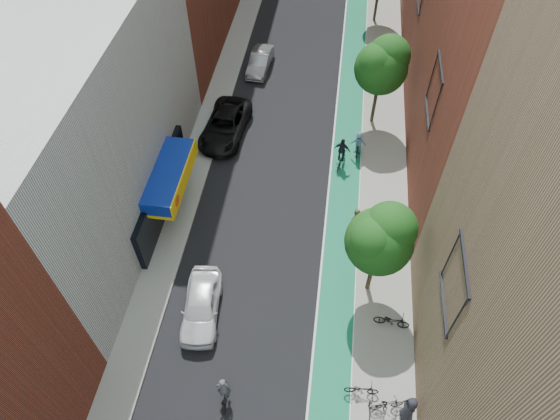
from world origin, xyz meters
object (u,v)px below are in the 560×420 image
at_px(cyclist_lane_near, 355,223).
at_px(cyclist_lane_mid, 342,156).
at_px(parked_car_white, 201,305).
at_px(pedestrian, 409,409).
at_px(cyclist_lead, 224,393).
at_px(parked_car_black, 225,125).
at_px(parked_car_silver, 260,61).
at_px(cyclist_lane_far, 358,145).

distance_m(cyclist_lane_near, cyclist_lane_mid, 5.66).
relative_size(parked_car_white, pedestrian, 2.40).
bearing_deg(cyclist_lead, parked_car_black, -87.30).
distance_m(parked_car_silver, cyclist_lane_near, 17.58).
xyz_separation_m(parked_car_white, cyclist_lane_near, (7.70, 6.49, 0.06)).
bearing_deg(cyclist_lead, cyclist_lane_mid, -114.21).
height_order(cyclist_lead, cyclist_lane_mid, cyclist_lane_mid).
distance_m(parked_car_white, cyclist_lead, 4.77).
bearing_deg(cyclist_lane_near, parked_car_silver, -50.07).
height_order(parked_car_white, pedestrian, pedestrian).
bearing_deg(pedestrian, parked_car_black, -154.34).
distance_m(cyclist_lane_mid, pedestrian, 16.49).
height_order(parked_car_white, cyclist_lane_far, cyclist_lane_far).
distance_m(parked_car_silver, cyclist_lead, 26.48).
xyz_separation_m(cyclist_lead, cyclist_lane_far, (5.56, 17.39, 0.11)).
xyz_separation_m(parked_car_white, cyclist_lane_far, (7.67, 13.11, 0.09)).
relative_size(cyclist_lead, cyclist_lane_far, 1.09).
bearing_deg(pedestrian, parked_car_silver, -165.49).
relative_size(parked_car_silver, cyclist_lead, 1.98).
bearing_deg(cyclist_lane_far, parked_car_white, 61.50).
bearing_deg(parked_car_silver, pedestrian, -63.68).
bearing_deg(cyclist_lead, cyclist_lane_near, -126.20).
distance_m(parked_car_white, cyclist_lane_near, 10.07).
height_order(cyclist_lane_far, pedestrian, pedestrian).
relative_size(cyclist_lane_near, pedestrian, 1.03).
bearing_deg(parked_car_white, parked_car_silver, 85.22).
relative_size(parked_car_black, cyclist_lead, 2.74).
xyz_separation_m(parked_car_silver, cyclist_lane_far, (8.09, -8.96, 0.17)).
bearing_deg(parked_car_white, parked_car_black, 90.62).
relative_size(cyclist_lead, cyclist_lane_near, 1.09).
bearing_deg(parked_car_white, cyclist_lane_near, 34.25).
bearing_deg(cyclist_lane_near, parked_car_black, -26.59).
height_order(parked_car_black, parked_car_silver, parked_car_black).
bearing_deg(cyclist_lane_mid, cyclist_lane_near, 113.20).
distance_m(parked_car_black, cyclist_lane_near, 11.96).
distance_m(cyclist_lane_far, pedestrian, 17.33).
bearing_deg(parked_car_white, pedestrian, -26.71).
xyz_separation_m(parked_car_silver, cyclist_lane_near, (8.13, -15.59, 0.15)).
relative_size(parked_car_white, cyclist_lead, 2.14).
height_order(cyclist_lane_near, cyclist_lane_far, cyclist_lane_near).
bearing_deg(cyclist_lane_mid, parked_car_black, -1.25).
height_order(parked_car_black, cyclist_lead, cyclist_lead).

